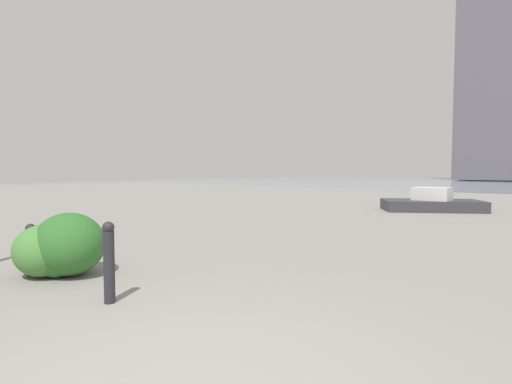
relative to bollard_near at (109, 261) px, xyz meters
The scene contains 6 objects.
bollard_near is the anchor object (origin of this frame).
bollard_mid 1.88m from the bollard_near, ahead, with size 0.13×0.13×0.73m.
shrub_low 1.70m from the bollard_near, ahead, with size 0.84×0.76×0.72m.
shrub_wide 1.55m from the bollard_near, ahead, with size 0.63×0.56×0.53m.
shrub_tall 1.51m from the bollard_near, 12.02° to the right, with size 1.03×0.93×0.87m.
boat 12.54m from the bollard_near, 90.83° to the right, with size 3.63×3.04×0.95m.
Camera 1 is at (-1.89, 1.69, 1.48)m, focal length 28.27 mm.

